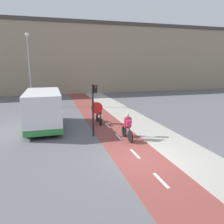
% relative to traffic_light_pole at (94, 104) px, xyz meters
% --- Properties ---
extents(ground_plane, '(120.00, 120.00, 0.00)m').
position_rel_traffic_light_pole_xyz_m(ground_plane, '(1.27, -3.66, -1.88)').
color(ground_plane, '#5B5B60').
extents(bike_lane, '(2.33, 60.00, 0.02)m').
position_rel_traffic_light_pole_xyz_m(bike_lane, '(1.27, -3.66, -1.87)').
color(bike_lane, brown).
rests_on(bike_lane, ground_plane).
extents(sidewalk_strip, '(2.40, 60.00, 0.05)m').
position_rel_traffic_light_pole_xyz_m(sidewalk_strip, '(3.63, -3.66, -1.86)').
color(sidewalk_strip, '#A8A399').
rests_on(sidewalk_strip, ground_plane).
extents(building_row_background, '(60.00, 5.20, 10.10)m').
position_rel_traffic_light_pole_xyz_m(building_row_background, '(1.27, 21.78, 3.18)').
color(building_row_background, gray).
rests_on(building_row_background, ground_plane).
extents(traffic_light_pole, '(0.67, 0.25, 3.03)m').
position_rel_traffic_light_pole_xyz_m(traffic_light_pole, '(0.00, 0.00, 0.00)').
color(traffic_light_pole, black).
rests_on(traffic_light_pole, ground_plane).
extents(street_lamp_far, '(0.36, 0.36, 7.06)m').
position_rel_traffic_light_pole_xyz_m(street_lamp_far, '(-4.17, 10.98, 2.41)').
color(street_lamp_far, gray).
rests_on(street_lamp_far, ground_plane).
extents(cyclist_near, '(0.46, 1.68, 1.48)m').
position_rel_traffic_light_pole_xyz_m(cyclist_near, '(1.60, -1.17, -1.17)').
color(cyclist_near, black).
rests_on(cyclist_near, ground_plane).
extents(cyclist_far, '(0.46, 1.64, 1.46)m').
position_rel_traffic_light_pole_xyz_m(cyclist_far, '(0.83, 2.62, -1.22)').
color(cyclist_far, black).
rests_on(cyclist_far, ground_plane).
extents(van, '(2.15, 5.11, 2.43)m').
position_rel_traffic_light_pole_xyz_m(van, '(-2.87, 2.53, -0.68)').
color(van, white).
rests_on(van, ground_plane).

